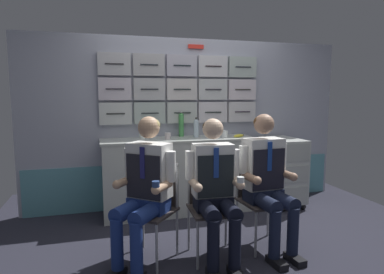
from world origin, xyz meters
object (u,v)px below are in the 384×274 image
Objects in this scene: crew_member_left at (144,185)px; snack_banana at (239,136)px; water_bottle_clear at (181,124)px; service_trolley at (282,169)px; folding_chair_left at (155,199)px; crew_member_right at (268,176)px; folding_chair_right at (258,190)px; coffee_cup_spare at (168,136)px; crew_member_center at (215,185)px; folding_chair_center at (210,197)px.

crew_member_left reaches higher than snack_banana.
water_bottle_clear is 1.85× the size of snack_banana.
folding_chair_left is (-1.85, -0.97, 0.05)m from service_trolley.
folding_chair_left is at bearing 171.23° from crew_member_right.
folding_chair_right is (-0.84, -0.97, 0.05)m from service_trolley.
water_bottle_clear is 0.73m from snack_banana.
snack_banana is (0.88, -0.08, -0.02)m from coffee_cup_spare.
coffee_cup_spare reaches higher than folding_chair_right.
crew_member_left is at bearing 168.25° from crew_member_center.
folding_chair_center is at bearing -124.85° from snack_banana.
crew_member_left is 1.56m from water_bottle_clear.
crew_member_right is at bearing -60.05° from coffee_cup_spare.
folding_chair_left is 1.00× the size of folding_chair_right.
crew_member_center is at bearing -83.37° from coffee_cup_spare.
water_bottle_clear is (0.65, 1.36, 0.37)m from crew_member_left.
folding_chair_center is at bearing -92.57° from water_bottle_clear.
crew_member_center is 0.60m from folding_chair_right.
snack_banana is (1.32, 1.08, 0.24)m from crew_member_left.
folding_chair_right is at bearing 94.58° from crew_member_right.
crew_member_center is at bearing -26.91° from folding_chair_left.
snack_banana is at bearing -23.15° from water_bottle_clear.
crew_member_left is 0.60m from crew_member_center.
folding_chair_right is 0.24m from crew_member_right.
snack_banana is at bearing 77.78° from folding_chair_right.
folding_chair_center is at bearing 172.01° from crew_member_right.
crew_member_left is 7.32× the size of snack_banana.
coffee_cup_spare is (-0.22, -0.20, -0.11)m from water_bottle_clear.
folding_chair_left is 1.05m from crew_member_right.
crew_member_center reaches higher than folding_chair_right.
water_bottle_clear reaches higher than folding_chair_right.
coffee_cup_spare is at bearing 69.30° from crew_member_left.
folding_chair_left is 1.00× the size of folding_chair_center.
crew_member_right is (-0.83, -1.13, 0.23)m from service_trolley.
coffee_cup_spare is (-0.69, 1.19, 0.26)m from crew_member_right.
folding_chair_left is 0.24m from crew_member_left.
service_trolley is at bearing -2.41° from coffee_cup_spare.
folding_chair_center is 0.68× the size of crew_member_center.
folding_chair_left is 1.60m from snack_banana.
crew_member_center is 3.88× the size of water_bottle_clear.
folding_chair_center is at bearing -170.65° from folding_chair_right.
service_trolley is 1.29m from folding_chair_right.
folding_chair_left is at bearing 50.09° from crew_member_left.
water_bottle_clear reaches higher than service_trolley.
water_bottle_clear is 4.26× the size of coffee_cup_spare.
service_trolley is at bearing 53.68° from crew_member_right.
crew_member_left is at bearing -173.57° from folding_chair_right.
service_trolley is 1.84m from crew_member_center.
crew_member_left is at bearing 178.26° from crew_member_right.
snack_banana is at bearing 58.63° from crew_member_center.
crew_member_center is at bearing -138.36° from service_trolley.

